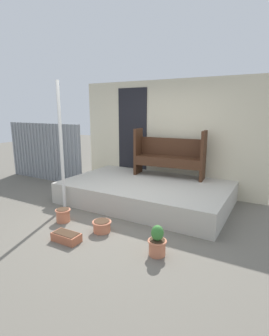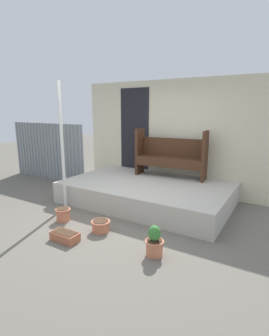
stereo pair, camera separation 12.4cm
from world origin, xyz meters
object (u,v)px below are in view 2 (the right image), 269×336
(bench, at_px, (171,154))
(planter_box_rect, at_px, (65,236))
(support_post, at_px, (62,147))
(flower_pot_right, at_px, (154,242))
(flower_pot_left, at_px, (63,214))
(flower_pot_middle, at_px, (101,225))

(bench, distance_m, planter_box_rect, 3.00)
(support_post, xyz_separation_m, flower_pot_right, (2.34, -0.67, -1.04))
(flower_pot_left, distance_m, flower_pot_middle, 0.82)
(support_post, relative_size, flower_pot_left, 9.05)
(flower_pot_right, distance_m, planter_box_rect, 1.38)
(support_post, relative_size, flower_pot_right, 5.72)
(planter_box_rect, bearing_deg, bench, 80.56)
(support_post, distance_m, planter_box_rect, 1.83)
(flower_pot_middle, xyz_separation_m, planter_box_rect, (-0.27, -0.52, -0.04))
(support_post, relative_size, bench, 1.53)
(flower_pot_left, height_order, planter_box_rect, flower_pot_left)
(bench, bearing_deg, support_post, -133.48)
(support_post, xyz_separation_m, flower_pot_left, (0.44, -0.50, -1.10))
(flower_pot_left, height_order, flower_pot_right, flower_pot_right)
(bench, distance_m, flower_pot_middle, 2.47)
(support_post, bearing_deg, flower_pot_right, -16.02)
(flower_pot_left, bearing_deg, bench, 66.19)
(flower_pot_right, xyz_separation_m, planter_box_rect, (-1.34, -0.33, -0.12))
(flower_pot_left, xyz_separation_m, flower_pot_middle, (0.82, 0.02, -0.02))
(bench, xyz_separation_m, flower_pot_right, (0.87, -2.50, -0.77))
(bench, bearing_deg, flower_pot_left, -118.45)
(flower_pot_right, bearing_deg, bench, 109.15)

